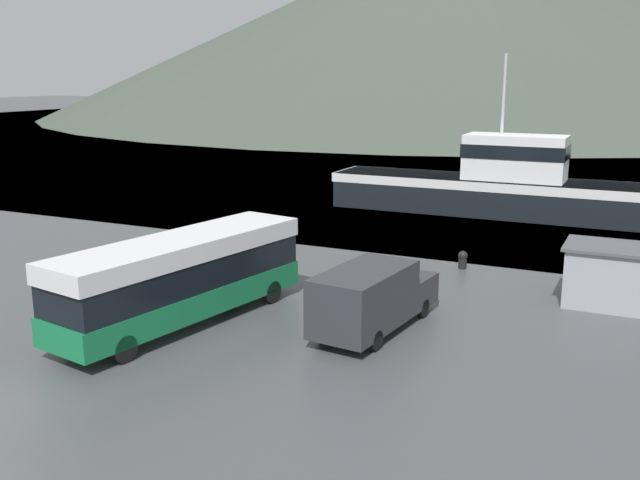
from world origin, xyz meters
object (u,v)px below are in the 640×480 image
delivery_van (372,297)px  fishing_boat (490,185)px  storage_bin (88,273)px  dock_kiosk (606,275)px  small_boat (545,183)px  tour_bus (182,275)px

delivery_van → fishing_boat: fishing_boat is taller
fishing_boat → storage_bin: fishing_boat is taller
dock_kiosk → small_boat: size_ratio=0.50×
tour_bus → storage_bin: bearing=174.5°
delivery_van → storage_bin: delivery_van is taller
storage_bin → small_boat: bearing=69.1°
tour_bus → storage_bin: (-6.08, 1.70, -1.11)m
storage_bin → fishing_boat: bearing=64.1°
tour_bus → storage_bin: tour_bus is taller
delivery_van → storage_bin: (-12.54, -0.47, -0.58)m
fishing_boat → dock_kiosk: size_ratio=6.05×
tour_bus → fishing_boat: fishing_boat is taller
fishing_boat → small_boat: size_ratio=3.06×
tour_bus → dock_kiosk: size_ratio=3.33×
dock_kiosk → storage_bin: bearing=-160.3°
tour_bus → dock_kiosk: tour_bus is taller
tour_bus → delivery_van: size_ratio=1.67×
fishing_boat → small_boat: fishing_boat is taller
delivery_van → storage_bin: 12.56m
fishing_boat → storage_bin: (-11.51, -23.68, -1.19)m
tour_bus → small_boat: (7.29, 36.66, -1.24)m
tour_bus → small_boat: 37.40m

